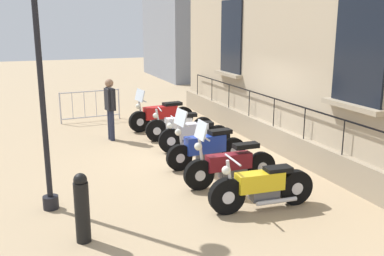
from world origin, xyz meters
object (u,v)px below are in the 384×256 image
at_px(motorcycle_maroon, 230,165).
at_px(motorcycle_red, 161,115).
at_px(motorcycle_white, 180,127).
at_px(motorcycle_blue, 206,148).
at_px(motorcycle_silver, 194,135).
at_px(pedestrian_standing, 110,106).
at_px(lamppost, 36,19).
at_px(motorcycle_yellow, 262,187).
at_px(crowd_barrier, 90,105).
at_px(bollard, 82,208).

bearing_deg(motorcycle_maroon, motorcycle_red, -90.97).
distance_m(motorcycle_red, motorcycle_white, 1.39).
height_order(motorcycle_blue, motorcycle_maroon, motorcycle_maroon).
relative_size(motorcycle_silver, motorcycle_maroon, 0.95).
bearing_deg(pedestrian_standing, lamppost, 65.92).
relative_size(motorcycle_maroon, motorcycle_yellow, 1.01).
height_order(lamppost, crowd_barrier, lamppost).
distance_m(motorcycle_maroon, pedestrian_standing, 4.76).
height_order(motorcycle_silver, motorcycle_blue, motorcycle_blue).
xyz_separation_m(motorcycle_silver, lamppost, (3.77, 2.48, 2.94)).
distance_m(motorcycle_silver, motorcycle_yellow, 3.86).
bearing_deg(motorcycle_white, lamppost, 44.02).
bearing_deg(lamppost, motorcycle_blue, -161.41).
distance_m(motorcycle_silver, lamppost, 5.39).
bearing_deg(lamppost, motorcycle_red, -125.94).
height_order(lamppost, bollard, lamppost).
distance_m(lamppost, bollard, 3.19).
distance_m(motorcycle_white, bollard, 6.12).
bearing_deg(motorcycle_silver, pedestrian_standing, -45.43).
relative_size(motorcycle_silver, lamppost, 0.42).
bearing_deg(motorcycle_blue, motorcycle_maroon, 89.78).
height_order(motorcycle_blue, lamppost, lamppost).
height_order(motorcycle_red, crowd_barrier, motorcycle_red).
bearing_deg(bollard, pedestrian_standing, -104.89).
distance_m(motorcycle_red, crowd_barrier, 2.73).
relative_size(motorcycle_yellow, bollard, 1.82).
xyz_separation_m(motorcycle_maroon, lamppost, (3.56, -0.09, 2.94)).
bearing_deg(lamppost, bollard, 105.22).
xyz_separation_m(motorcycle_yellow, pedestrian_standing, (1.64, -5.71, 0.59)).
relative_size(motorcycle_blue, pedestrian_standing, 1.15).
height_order(crowd_barrier, pedestrian_standing, pedestrian_standing).
xyz_separation_m(motorcycle_silver, crowd_barrier, (2.02, -4.50, 0.13)).
distance_m(motorcycle_maroon, motorcycle_yellow, 1.28).
bearing_deg(crowd_barrier, pedestrian_standing, 94.20).
distance_m(lamppost, crowd_barrier, 7.72).
distance_m(motorcycle_blue, pedestrian_standing, 3.58).
relative_size(motorcycle_silver, motorcycle_yellow, 0.96).
distance_m(motorcycle_silver, crowd_barrier, 4.93).
bearing_deg(bollard, motorcycle_blue, -139.99).
bearing_deg(lamppost, motorcycle_maroon, 178.48).
bearing_deg(motorcycle_silver, motorcycle_yellow, 87.19).
height_order(motorcycle_blue, pedestrian_standing, pedestrian_standing).
height_order(motorcycle_white, motorcycle_yellow, motorcycle_yellow).
relative_size(lamppost, crowd_barrier, 2.27).
bearing_deg(motorcycle_blue, bollard, 40.01).
relative_size(motorcycle_yellow, crowd_barrier, 1.01).
xyz_separation_m(motorcycle_silver, motorcycle_yellow, (0.19, 3.85, -0.02)).
bearing_deg(bollard, lamppost, -74.78).
bearing_deg(lamppost, motorcycle_white, -135.98).
xyz_separation_m(motorcycle_blue, motorcycle_yellow, (-0.01, 2.57, -0.04)).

